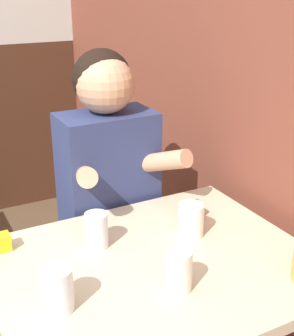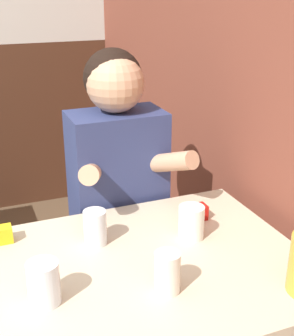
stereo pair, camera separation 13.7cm
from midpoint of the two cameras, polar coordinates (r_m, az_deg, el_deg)
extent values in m
cube|color=brown|center=(2.15, 7.05, 18.62)|extent=(0.06, 4.33, 2.70)
cube|color=beige|center=(1.35, 3.30, -12.19)|extent=(0.89, 0.72, 0.04)
cylinder|color=black|center=(1.74, -14.77, -19.10)|extent=(0.04, 0.04, 0.70)
cylinder|color=black|center=(1.95, 10.03, -13.54)|extent=(0.04, 0.04, 0.70)
cube|color=navy|center=(2.01, -1.21, -15.86)|extent=(0.31, 0.20, 0.48)
cube|color=navy|center=(1.74, -1.34, -2.21)|extent=(0.34, 0.20, 0.56)
sphere|color=black|center=(1.64, -1.78, 10.91)|extent=(0.21, 0.21, 0.21)
sphere|color=tan|center=(1.62, -1.46, 10.23)|extent=(0.20, 0.20, 0.20)
cylinder|color=tan|center=(1.53, -4.31, -0.73)|extent=(0.14, 0.27, 0.15)
cylinder|color=tan|center=(1.62, 4.86, 0.65)|extent=(0.14, 0.27, 0.15)
cylinder|color=silver|center=(1.17, -9.16, -13.79)|extent=(0.08, 0.08, 0.11)
cylinder|color=silver|center=(1.44, 8.14, -6.63)|extent=(0.08, 0.08, 0.10)
cylinder|color=silver|center=(1.20, 5.82, -12.64)|extent=(0.07, 0.07, 0.11)
cylinder|color=silver|center=(1.40, -3.56, -7.32)|extent=(0.07, 0.07, 0.11)
cube|color=#B7140F|center=(1.56, 8.68, -5.42)|extent=(0.06, 0.04, 0.05)
cube|color=yellow|center=(1.46, -14.73, -7.94)|extent=(0.06, 0.04, 0.05)
camera|label=1|loc=(0.07, -87.14, 1.15)|focal=50.00mm
camera|label=2|loc=(0.07, 92.86, -1.15)|focal=50.00mm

